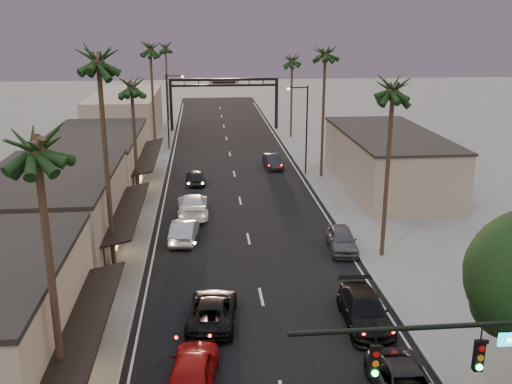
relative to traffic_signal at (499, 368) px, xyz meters
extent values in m
plane|color=slate|center=(-5.69, 36.00, -5.08)|extent=(200.00, 200.00, 0.00)
cube|color=black|center=(-5.69, 41.00, -5.08)|extent=(14.00, 120.00, 0.02)
cube|color=slate|center=(-15.19, 48.00, -5.02)|extent=(5.00, 92.00, 0.12)
cube|color=slate|center=(3.81, 48.00, -5.02)|extent=(5.00, 92.00, 0.12)
cube|color=gray|center=(-18.69, 22.00, -2.33)|extent=(8.00, 14.00, 5.50)
cube|color=#BDAC90|center=(-18.69, 38.00, -2.58)|extent=(8.00, 16.00, 5.00)
cube|color=gray|center=(-18.69, 61.00, -2.08)|extent=(8.00, 20.00, 6.00)
cube|color=gray|center=(8.31, 36.00, -2.58)|extent=(8.00, 18.00, 5.00)
cylinder|color=black|center=(-2.29, 0.00, 1.52)|extent=(8.40, 0.16, 0.16)
cube|color=black|center=(-3.89, 0.00, 0.47)|extent=(0.28, 0.22, 1.00)
cube|color=black|center=(-0.69, 0.00, 0.47)|extent=(0.28, 0.22, 1.00)
sphere|color=black|center=(2.51, 4.10, -0.08)|extent=(2.80, 2.80, 2.80)
cube|color=black|center=(-13.09, 66.00, -1.58)|extent=(0.40, 0.40, 7.00)
cube|color=black|center=(1.71, 66.00, -1.58)|extent=(0.40, 0.40, 7.00)
cube|color=black|center=(-5.69, 66.00, 2.02)|extent=(15.20, 0.35, 0.35)
cube|color=black|center=(-5.69, 66.00, 1.22)|extent=(15.20, 0.30, 0.30)
cube|color=beige|center=(-5.69, 65.98, 1.62)|extent=(4.20, 0.12, 1.00)
cylinder|color=black|center=(1.51, 41.00, -0.58)|extent=(0.16, 0.16, 9.00)
cylinder|color=black|center=(0.51, 41.00, 3.72)|extent=(2.00, 0.12, 0.12)
sphere|color=#FFD899|center=(-0.39, 41.00, 3.62)|extent=(0.30, 0.30, 0.30)
cylinder|color=black|center=(-12.89, 54.00, -0.58)|extent=(0.16, 0.16, 9.00)
cylinder|color=black|center=(-11.89, 54.00, 3.72)|extent=(2.00, 0.12, 0.12)
sphere|color=#FFD899|center=(-10.99, 54.00, 3.62)|extent=(0.30, 0.30, 0.30)
cylinder|color=#38281C|center=(-14.29, 5.00, 0.42)|extent=(0.28, 0.28, 11.00)
sphere|color=black|center=(-14.29, 5.00, 6.52)|extent=(3.20, 3.20, 3.20)
cylinder|color=#38281C|center=(-14.29, 18.00, 1.42)|extent=(0.28, 0.28, 13.00)
sphere|color=black|center=(-14.29, 18.00, 8.52)|extent=(3.20, 3.20, 3.20)
cylinder|color=#38281C|center=(-14.29, 32.00, -0.08)|extent=(0.28, 0.28, 10.00)
sphere|color=black|center=(-14.29, 32.00, 5.52)|extent=(3.20, 3.20, 3.20)
cylinder|color=#38281C|center=(-14.29, 51.00, 0.92)|extent=(0.28, 0.28, 12.00)
sphere|color=black|center=(-14.29, 51.00, 7.52)|extent=(3.20, 3.20, 3.20)
cylinder|color=#38281C|center=(2.91, 20.00, 0.42)|extent=(0.28, 0.28, 11.00)
sphere|color=black|center=(2.91, 20.00, 6.52)|extent=(3.20, 3.20, 3.20)
cylinder|color=#38281C|center=(2.91, 40.00, 0.92)|extent=(0.28, 0.28, 12.00)
sphere|color=black|center=(2.91, 40.00, 7.52)|extent=(3.20, 3.20, 3.20)
cylinder|color=#38281C|center=(2.91, 60.00, -0.08)|extent=(0.28, 0.28, 10.00)
sphere|color=black|center=(2.91, 60.00, 5.52)|extent=(3.20, 3.20, 3.20)
cylinder|color=#38281C|center=(-13.99, 74.00, 0.42)|extent=(0.28, 0.28, 11.00)
sphere|color=black|center=(-13.99, 74.00, 6.52)|extent=(3.20, 3.20, 3.20)
imported|color=maroon|center=(-9.46, 6.93, -4.23)|extent=(2.61, 5.21, 1.70)
imported|color=black|center=(-8.51, 12.43, -4.36)|extent=(2.92, 5.38, 1.43)
imported|color=#ABAAB0|center=(-10.27, 24.13, -4.31)|extent=(2.12, 4.81, 1.54)
imported|color=white|center=(-9.73, 29.63, -4.23)|extent=(2.50, 5.92, 1.70)
imported|color=black|center=(-9.57, 38.74, -4.41)|extent=(2.04, 4.11, 1.35)
imported|color=black|center=(-0.67, 11.48, -4.29)|extent=(2.42, 5.52, 1.58)
imported|color=#4B4A4F|center=(0.51, 21.34, -4.31)|extent=(2.18, 4.64, 1.54)
imported|color=black|center=(-1.47, 44.13, -4.37)|extent=(1.91, 4.45, 1.43)
camera|label=1|loc=(-8.73, -14.19, 10.14)|focal=40.00mm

